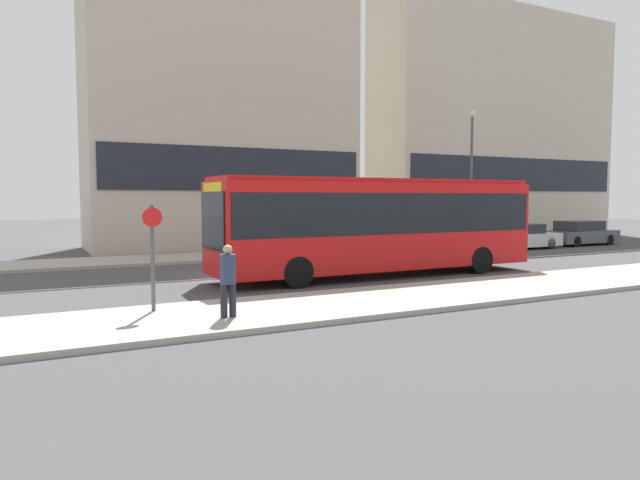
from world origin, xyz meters
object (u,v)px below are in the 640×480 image
city_bus (378,220)px  parked_car_0 (518,237)px  parked_car_1 (580,234)px  bus_stop_sign (152,249)px  street_lamp (471,164)px  pedestrian_near_stop (228,277)px

city_bus → parked_car_0: city_bus is taller
parked_car_1 → bus_stop_sign: bus_stop_sign is taller
bus_stop_sign → city_bus: bearing=22.1°
parked_car_0 → bus_stop_sign: size_ratio=1.90×
city_bus → parked_car_1: size_ratio=2.61×
parked_car_1 → street_lamp: bearing=167.7°
bus_stop_sign → pedestrian_near_stop: bearing=-47.8°
parked_car_0 → bus_stop_sign: 22.34m
parked_car_0 → bus_stop_sign: (-20.57, -8.67, 0.92)m
bus_stop_sign → street_lamp: bearing=28.9°
city_bus → pedestrian_near_stop: 8.48m
street_lamp → bus_stop_sign: bearing=-151.1°
pedestrian_near_stop → bus_stop_sign: size_ratio=0.65×
pedestrian_near_stop → street_lamp: 21.39m
street_lamp → parked_car_1: bearing=-12.3°
parked_car_1 → street_lamp: street_lamp is taller
pedestrian_near_stop → city_bus: bearing=-148.4°
parked_car_0 → street_lamp: street_lamp is taller
bus_stop_sign → street_lamp: 21.67m
pedestrian_near_stop → bus_stop_sign: bus_stop_sign is taller
city_bus → pedestrian_near_stop: size_ratio=7.44×
bus_stop_sign → parked_car_1: bearing=19.1°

